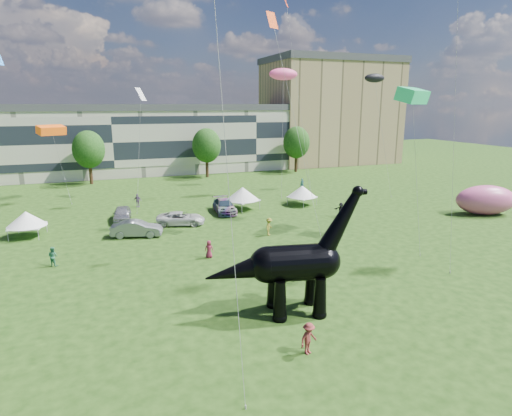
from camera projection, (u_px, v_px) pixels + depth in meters
name	position (u px, v px, depth m)	size (l,w,h in m)	color
ground	(285.00, 311.00, 27.82)	(220.00, 220.00, 0.00)	#16330C
terrace_row	(112.00, 143.00, 80.21)	(78.00, 11.00, 12.00)	beige
apartment_block	(330.00, 113.00, 97.93)	(28.00, 18.00, 22.00)	tan
tree_mid_left	(88.00, 146.00, 70.59)	(5.20, 5.20, 9.44)	#382314
tree_mid_right	(206.00, 143.00, 77.33)	(5.20, 5.20, 9.44)	#382314
tree_far_right	(296.00, 140.00, 83.39)	(5.20, 5.20, 9.44)	#382314
dinosaur_sculpture	(290.00, 265.00, 26.96)	(10.44, 3.62, 8.50)	black
car_silver	(122.00, 214.00, 49.14)	(1.94, 4.83, 1.65)	#A8A9AC
car_grey	(136.00, 229.00, 43.27)	(1.76, 5.05, 1.66)	slate
car_white	(181.00, 218.00, 47.49)	(2.45, 5.31, 1.48)	silver
car_dark	(224.00, 206.00, 52.84)	(2.31, 5.69, 1.65)	#595960
gazebo_near	(243.00, 194.00, 54.15)	(5.51, 5.51, 2.91)	silver
gazebo_far	(302.00, 191.00, 56.62)	(4.99, 4.99, 2.62)	white
gazebo_left	(26.00, 219.00, 42.99)	(4.40, 4.40, 2.64)	white
inflatable_pink	(486.00, 200.00, 51.76)	(7.21, 3.60, 3.60)	#D7538E
visitors	(194.00, 237.00, 40.31)	(49.07, 42.66, 1.89)	maroon
kites	(262.00, 76.00, 50.96)	(55.90, 46.62, 28.05)	#E90F46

